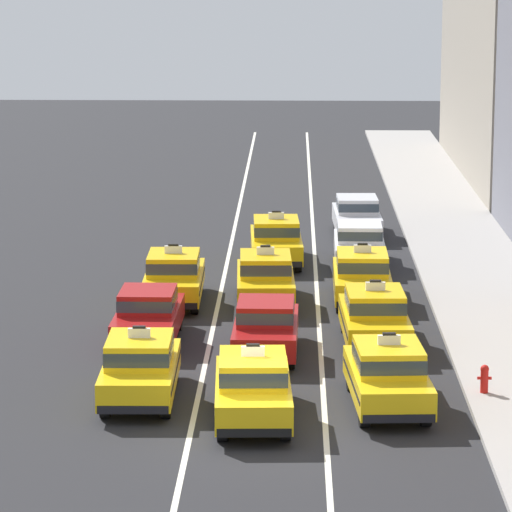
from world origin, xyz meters
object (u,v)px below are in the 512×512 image
(sedan_right_fourth, at_px, (359,243))
(fire_hydrant, at_px, (484,377))
(sedan_left_second, at_px, (148,314))
(taxi_center_nearest, at_px, (253,386))
(sedan_center_second, at_px, (266,326))
(taxi_center_third, at_px, (265,278))
(taxi_left_nearest, at_px, (140,367))
(sedan_right_fifth, at_px, (357,215))
(taxi_right_third, at_px, (362,275))
(taxi_left_third, at_px, (174,276))
(taxi_right_nearest, at_px, (388,374))
(taxi_center_fourth, at_px, (276,240))
(taxi_right_second, at_px, (375,316))

(sedan_right_fourth, distance_m, fire_hydrant, 16.47)
(sedan_left_second, xyz_separation_m, taxi_center_nearest, (3.24, -7.45, 0.03))
(sedan_center_second, xyz_separation_m, taxi_center_third, (-0.13, 6.21, 0.03))
(taxi_left_nearest, relative_size, sedan_right_fifth, 1.06)
(taxi_right_third, bearing_deg, taxi_left_third, -177.22)
(taxi_center_nearest, relative_size, taxi_right_third, 1.01)
(sedan_right_fourth, bearing_deg, taxi_center_nearest, -100.26)
(taxi_left_third, xyz_separation_m, sedan_right_fifth, (6.35, 11.86, -0.03))
(sedan_center_second, bearing_deg, taxi_center_nearest, -91.86)
(taxi_left_third, relative_size, fire_hydrant, 6.29)
(taxi_right_nearest, distance_m, taxi_right_third, 11.58)
(taxi_center_third, distance_m, fire_hydrant, 11.77)
(taxi_center_fourth, relative_size, fire_hydrant, 6.33)
(taxi_left_nearest, relative_size, taxi_center_fourth, 0.99)
(sedan_right_fourth, height_order, sedan_right_fifth, same)
(taxi_right_third, bearing_deg, sedan_right_fifth, 88.55)
(sedan_center_second, height_order, taxi_right_second, taxi_right_second)
(taxi_left_third, xyz_separation_m, sedan_right_fourth, (6.20, 5.90, -0.03))
(taxi_right_nearest, bearing_deg, taxi_left_third, 118.78)
(taxi_left_nearest, bearing_deg, taxi_center_fourth, 79.33)
(taxi_right_nearest, xyz_separation_m, taxi_right_third, (-0.14, 11.58, 0.00))
(taxi_left_nearest, xyz_separation_m, taxi_left_third, (0.02, 10.76, 0.00))
(taxi_center_fourth, bearing_deg, taxi_left_third, -116.76)
(taxi_center_nearest, bearing_deg, taxi_right_third, 76.00)
(taxi_right_third, bearing_deg, fire_hydrant, -76.04)
(sedan_left_second, relative_size, sedan_right_fifth, 1.00)
(taxi_center_fourth, xyz_separation_m, fire_hydrant, (5.50, -16.74, -0.33))
(taxi_right_second, bearing_deg, taxi_center_third, 122.37)
(taxi_center_nearest, distance_m, taxi_center_fourth, 18.81)
(taxi_center_fourth, distance_m, taxi_right_nearest, 17.91)
(sedan_center_second, xyz_separation_m, sedan_right_fifth, (3.27, 18.19, 0.00))
(sedan_left_second, distance_m, taxi_right_second, 6.54)
(taxi_left_third, xyz_separation_m, taxi_center_nearest, (2.88, -12.44, 0.00))
(taxi_left_third, relative_size, taxi_center_third, 0.99)
(taxi_center_third, height_order, taxi_right_second, same)
(taxi_left_third, distance_m, taxi_center_fourth, 7.13)
(taxi_center_nearest, bearing_deg, taxi_right_second, 65.44)
(taxi_center_third, distance_m, taxi_center_fourth, 6.49)
(sedan_left_second, relative_size, taxi_center_third, 0.94)
(taxi_center_third, distance_m, sedan_right_fifth, 12.45)
(taxi_center_nearest, xyz_separation_m, sedan_right_fourth, (3.32, 18.34, -0.03))
(taxi_left_nearest, bearing_deg, fire_hydrant, 2.49)
(taxi_center_fourth, xyz_separation_m, sedan_right_fourth, (2.99, -0.47, -0.03))
(sedan_right_fifth, bearing_deg, taxi_right_second, -90.56)
(taxi_center_nearest, bearing_deg, sedan_left_second, 113.50)
(taxi_left_third, distance_m, taxi_center_third, 2.95)
(taxi_left_third, xyz_separation_m, taxi_center_fourth, (3.21, 6.37, 0.00))
(sedan_right_fourth, bearing_deg, taxi_right_second, -90.10)
(taxi_left_nearest, distance_m, sedan_right_fifth, 23.49)
(taxi_center_third, xyz_separation_m, taxi_right_third, (3.11, 0.41, 0.00))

